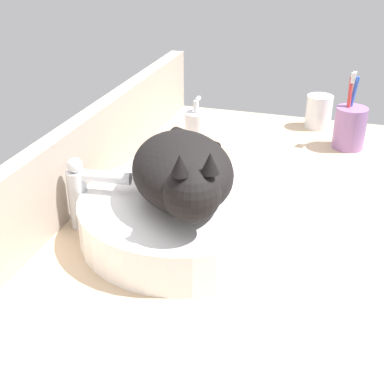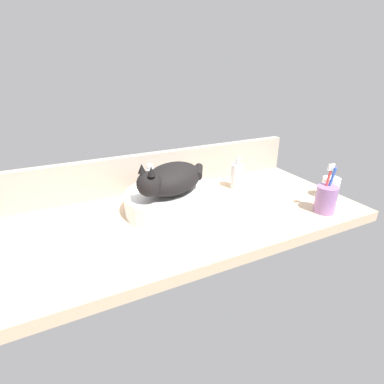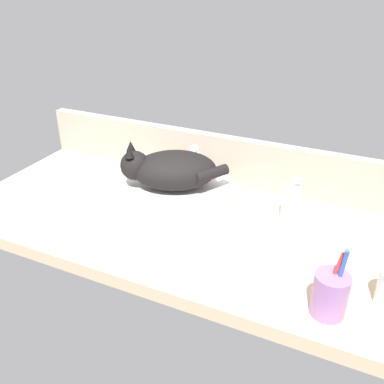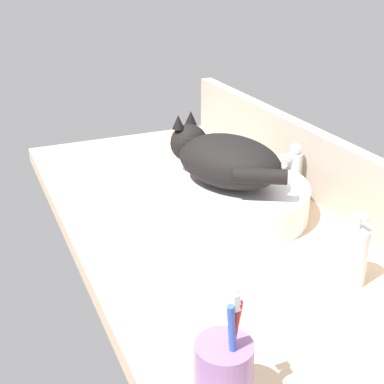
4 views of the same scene
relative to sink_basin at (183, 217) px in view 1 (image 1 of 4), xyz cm
name	(u,v)px [view 1 (image 1 of 4)]	position (x,y,z in cm)	size (l,w,h in cm)	color
ground_plane	(214,240)	(3.00, -5.00, -5.70)	(132.74, 61.34, 4.00)	#D1B28E
backsplash_panel	(68,170)	(3.00, 23.87, 4.45)	(132.74, 3.60, 16.30)	#AD9E8E
sink_basin	(183,217)	(0.00, 0.00, 0.00)	(36.49, 36.49, 7.40)	white
cat	(184,172)	(-1.19, -0.67, 9.46)	(30.36, 26.31, 14.00)	black
faucet	(84,191)	(-2.25, 17.95, 3.60)	(4.13, 11.86, 13.60)	silver
soap_dispenser	(196,135)	(33.72, 7.66, 1.98)	(5.25, 5.25, 14.37)	silver
toothbrush_cup	(350,127)	(50.47, -26.41, 1.67)	(7.64, 7.64, 18.70)	#996BA8
water_glass	(319,114)	(62.77, -18.01, 0.04)	(6.95, 6.95, 8.73)	white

